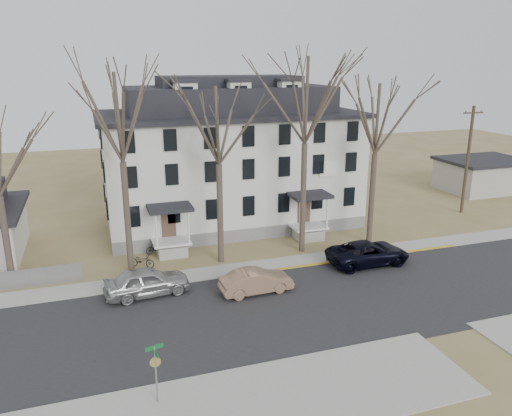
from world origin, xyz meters
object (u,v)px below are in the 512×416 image
object	(u,v)px
car_tan	(256,282)
bicycle_left	(142,261)
tree_far_left	(119,111)
tree_mid_left	(218,120)
boarding_house	(230,160)
car_silver	(147,282)
street_sign	(156,365)
tree_mid_right	(377,114)
car_navy	(368,253)
utility_pole_far	(468,159)
bicycle_right	(156,248)
tree_center	(306,94)

from	to	relation	value
car_tan	bicycle_left	bearing A→B (deg)	43.03
tree_far_left	tree_mid_left	xyz separation A→B (m)	(6.00, 0.00, -0.74)
boarding_house	car_silver	bearing A→B (deg)	-125.39
tree_mid_left	car_silver	xyz separation A→B (m)	(-5.37, -3.63, -8.77)
street_sign	tree_far_left	bearing A→B (deg)	76.03
tree_mid_left	tree_mid_right	bearing A→B (deg)	0.00
car_navy	street_sign	size ratio (longest dim) A/B	2.12
tree_mid_left	street_sign	distance (m)	16.77
car_silver	car_tan	world-z (taller)	car_silver
bicycle_left	tree_mid_right	bearing A→B (deg)	-61.10
utility_pole_far	street_sign	size ratio (longest dim) A/B	3.60
boarding_house	car_silver	size ratio (longest dim) A/B	4.26
boarding_house	street_sign	world-z (taller)	boarding_house
boarding_house	tree_mid_left	xyz separation A→B (m)	(-3.00, -8.15, 4.22)
tree_mid_left	car_silver	distance (m)	10.91
utility_pole_far	bicycle_right	world-z (taller)	utility_pole_far
tree_far_left	car_navy	bearing A→B (deg)	-13.35
utility_pole_far	bicycle_left	size ratio (longest dim) A/B	5.29
utility_pole_far	bicycle_right	bearing A→B (deg)	-177.10
tree_mid_right	utility_pole_far	xyz separation A→B (m)	(12.00, 4.20, -4.70)
car_silver	bicycle_left	xyz separation A→B (m)	(0.11, 4.20, -0.36)
tree_mid_right	car_silver	xyz separation A→B (m)	(-16.87, -3.63, -8.77)
tree_mid_right	car_tan	size ratio (longest dim) A/B	2.95
tree_mid_right	utility_pole_far	distance (m)	13.55
tree_mid_left	bicycle_right	distance (m)	10.39
car_navy	car_tan	bearing A→B (deg)	101.12
car_silver	bicycle_right	distance (m)	6.58
tree_center	street_sign	size ratio (longest dim) A/B	5.57
tree_mid_left	tree_center	distance (m)	6.18
boarding_house	bicycle_left	xyz separation A→B (m)	(-8.26, -7.59, -4.91)
car_navy	tree_mid_right	bearing A→B (deg)	-31.99
car_navy	boarding_house	bearing A→B (deg)	27.74
tree_mid_left	tree_mid_right	distance (m)	11.50
tree_far_left	car_navy	xyz separation A→B (m)	(15.26, -3.62, -9.57)
tree_mid_right	car_tan	distance (m)	14.93
tree_mid_left	car_tan	size ratio (longest dim) A/B	2.95
tree_far_left	tree_mid_right	size ratio (longest dim) A/B	1.08
tree_center	tree_mid_right	xyz separation A→B (m)	(5.50, 0.00, -1.48)
boarding_house	tree_mid_right	distance (m)	12.51
tree_center	tree_far_left	bearing A→B (deg)	180.00
tree_mid_right	tree_mid_left	bearing A→B (deg)	180.00
car_silver	tree_center	bearing A→B (deg)	-78.26
tree_far_left	car_navy	size ratio (longest dim) A/B	2.45
tree_far_left	car_silver	world-z (taller)	tree_far_left
bicycle_right	street_sign	world-z (taller)	street_sign
car_tan	bicycle_right	distance (m)	9.46
car_silver	tree_far_left	bearing A→B (deg)	3.82
tree_center	bicycle_left	size ratio (longest dim) A/B	8.18
bicycle_left	bicycle_right	distance (m)	2.54
tree_far_left	boarding_house	bearing A→B (deg)	42.18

